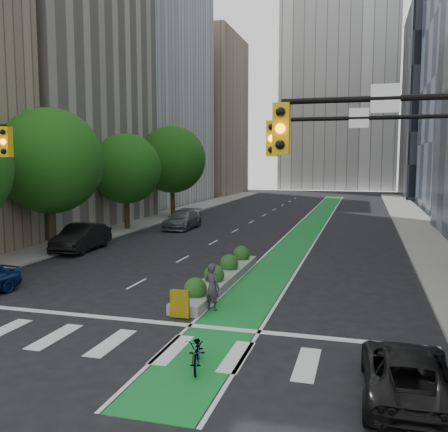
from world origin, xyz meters
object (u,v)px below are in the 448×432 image
Objects in this scene: median_planter at (221,276)px; bicycle at (197,351)px; cyclist at (212,287)px; parked_car_left_mid at (81,237)px; parked_car_right at (407,373)px; parked_car_left_far at (182,220)px.

bicycle is at bearing -77.84° from median_planter.
parked_car_left_mid is (-11.50, 9.67, -0.05)m from cyclist.
parked_car_right reaches higher than bicycle.
parked_car_right is (15.48, -26.35, -0.15)m from parked_car_left_far.
parked_car_left_far reaches higher than median_planter.
median_planter is at bearing -32.67° from parked_car_left_mid.
cyclist is 0.40× the size of parked_car_right.
median_planter is 11.86m from parked_car_right.
parked_car_left_far is (-10.15, 26.03, 0.30)m from bicycle.
median_planter is at bearing -53.94° from cyclist.
cyclist is 15.02m from parked_car_left_mid.
cyclist is at bearing -44.47° from parked_car_left_mid.
parked_car_left_far is at bearing -60.39° from parked_car_right.
cyclist reaches higher than bicycle.
parked_car_left_mid is (-10.70, 5.75, 0.47)m from median_planter.
bicycle is 0.97× the size of cyclist.
parked_car_left_mid is 23.49m from parked_car_right.
median_planter is 18.87m from parked_car_left_far.
bicycle is 27.94m from parked_car_left_far.
median_planter is 1.96× the size of parked_car_left_far.
parked_car_left_mid is 1.16× the size of parked_car_right.
parked_car_left_far is at bearing -42.20° from cyclist.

